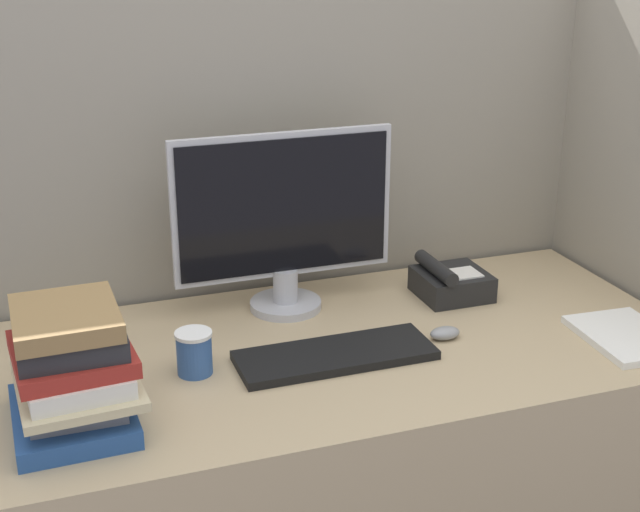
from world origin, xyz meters
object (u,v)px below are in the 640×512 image
Objects in this scene: coffee_cup at (194,353)px; desk_telephone at (450,282)px; monitor at (284,222)px; mouse at (445,333)px; keyboard at (335,355)px; book_stack at (72,369)px.

desk_telephone is at bearing 15.40° from coffee_cup.
monitor is 0.46m from mouse.
keyboard is 2.43× the size of desk_telephone.
monitor is 0.47m from desk_telephone.
book_stack is at bearing -154.88° from coffee_cup.
desk_telephone reaches higher than keyboard.
monitor is 0.67m from book_stack.
monitor reaches higher than coffee_cup.
mouse reaches higher than keyboard.
coffee_cup reaches higher than mouse.
mouse is at bearing -44.55° from monitor.
desk_telephone is at bearing 18.10° from book_stack.
book_stack is (-0.54, -0.38, -0.11)m from monitor.
keyboard is (0.02, -0.30, -0.22)m from monitor.
coffee_cup is at bearing 177.23° from mouse.
mouse is 0.58m from coffee_cup.
mouse is (0.27, 0.01, 0.00)m from keyboard.
keyboard is 0.46m from desk_telephone.
coffee_cup is 0.31× the size of book_stack.
monitor is at bearing 135.45° from mouse.
book_stack is at bearing -161.90° from desk_telephone.
coffee_cup is at bearing -164.60° from desk_telephone.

